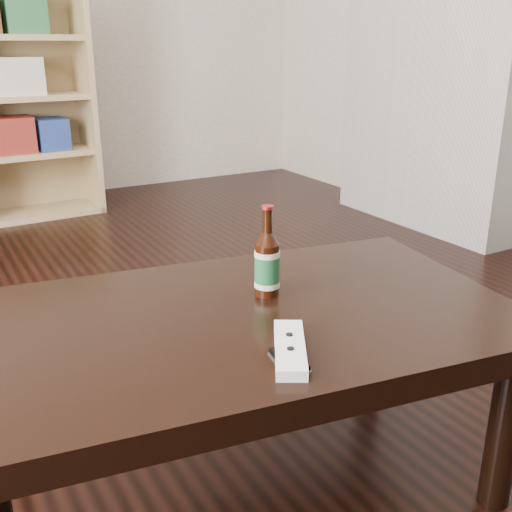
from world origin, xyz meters
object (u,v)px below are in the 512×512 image
beer_bottle (267,264)px  remote (290,349)px  phone (289,361)px  coffee_table (242,338)px  bookshelf (19,92)px

beer_bottle → remote: beer_bottle is taller
phone → remote: (0.02, 0.03, 0.00)m
coffee_table → beer_bottle: 0.18m
coffee_table → beer_bottle: (0.10, 0.06, 0.14)m
coffee_table → beer_bottle: beer_bottle is taller
beer_bottle → phone: 0.34m
bookshelf → coffee_table: (-0.04, -2.80, -0.35)m
bookshelf → beer_bottle: bearing=-91.3°
remote → phone: bearing=-94.2°
phone → coffee_table: bearing=91.7°
bookshelf → remote: size_ratio=6.97×
bookshelf → beer_bottle: size_ratio=6.60×
bookshelf → beer_bottle: bookshelf is taller
remote → bookshelf: bearing=119.8°
beer_bottle → phone: (-0.13, -0.30, -0.07)m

